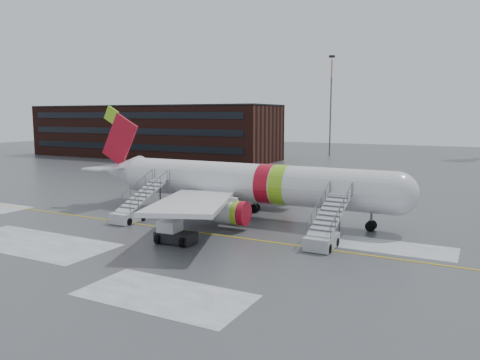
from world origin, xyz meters
The scene contains 7 objects.
ground centered at (0.00, 0.00, 0.00)m, with size 260.00×260.00×0.00m, color #494C4F.
airliner centered at (4.27, 6.51, 3.42)m, with size 35.03×32.97×11.18m.
airstair_fwd centered at (15.00, -0.02, 1.06)m, with size 2.05×7.70×3.48m.
airstair_aft centered at (-4.02, -0.02, 1.06)m, with size 2.05×7.70×3.48m.
pushback_tug centered at (4.05, -4.73, 0.79)m, with size 3.24×2.51×1.80m.
terminal_building centered at (-45.00, 54.98, 6.20)m, with size 62.00×16.11×12.30m.
light_mast_far_n centered at (-8.00, 78.00, 13.84)m, with size 1.20×1.20×24.25m.
Camera 1 is at (25.49, -34.54, 10.18)m, focal length 35.00 mm.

